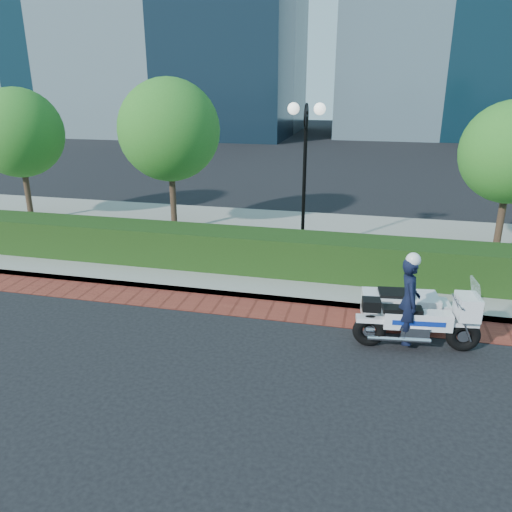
% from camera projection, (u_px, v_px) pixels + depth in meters
% --- Properties ---
extents(ground, '(120.00, 120.00, 0.00)m').
position_uv_depth(ground, '(215.00, 337.00, 10.08)').
color(ground, black).
rests_on(ground, ground).
extents(brick_strip, '(60.00, 1.00, 0.01)m').
position_uv_depth(brick_strip, '(235.00, 306.00, 11.45)').
color(brick_strip, maroon).
rests_on(brick_strip, ground).
extents(sidewalk, '(60.00, 8.00, 0.15)m').
position_uv_depth(sidewalk, '(274.00, 244.00, 15.56)').
color(sidewalk, gray).
rests_on(sidewalk, ground).
extents(hedge_main, '(18.00, 1.20, 1.00)m').
position_uv_depth(hedge_main, '(256.00, 251.00, 13.17)').
color(hedge_main, black).
rests_on(hedge_main, sidewalk).
extents(lamppost, '(1.02, 0.70, 4.21)m').
position_uv_depth(lamppost, '(305.00, 156.00, 13.65)').
color(lamppost, black).
rests_on(lamppost, sidewalk).
extents(tree_a, '(3.00, 3.00, 4.58)m').
position_uv_depth(tree_a, '(19.00, 133.00, 16.94)').
color(tree_a, '#332319').
rests_on(tree_a, sidewalk).
extents(tree_b, '(3.20, 3.20, 4.89)m').
position_uv_depth(tree_b, '(169.00, 130.00, 15.67)').
color(tree_b, '#332319').
rests_on(tree_b, sidewalk).
extents(tree_c, '(2.80, 2.80, 4.30)m').
position_uv_depth(tree_c, '(512.00, 153.00, 13.61)').
color(tree_c, '#332319').
rests_on(tree_c, sidewalk).
extents(police_motorcycle, '(2.41, 1.71, 1.95)m').
position_uv_depth(police_motorcycle, '(409.00, 309.00, 9.79)').
color(police_motorcycle, black).
rests_on(police_motorcycle, ground).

